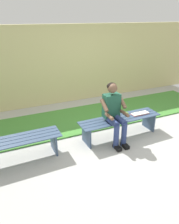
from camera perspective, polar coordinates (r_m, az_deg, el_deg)
The scene contains 8 objects.
ground_plane at distance 3.75m, azimuth 0.56°, elevation -17.29°, with size 10.00×7.00×0.04m, color #B2B2AD.
grass_strip at distance 5.41m, azimuth -8.85°, elevation -3.01°, with size 9.00×1.50×0.03m, color #478C38.
brick_wall at distance 6.53m, azimuth -7.58°, elevation 12.22°, with size 9.50×0.24×2.25m, color #D1C684.
bench_near at distance 4.74m, azimuth 8.08°, elevation -2.65°, with size 1.86×0.49×0.44m.
bench_far at distance 4.14m, azimuth -20.15°, elevation -8.36°, with size 1.82×0.49×0.44m.
person_seated at distance 4.41m, azimuth 6.53°, elevation 0.21°, with size 0.50×0.69×1.25m.
apple at distance 4.80m, azimuth 9.78°, elevation -0.52°, with size 0.09×0.09×0.09m, color #72B738.
book_open at distance 4.97m, azimuth 13.20°, elevation -0.37°, with size 0.42×0.17×0.02m.
Camera 1 is at (2.31, 3.55, 2.47)m, focal length 34.55 mm.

